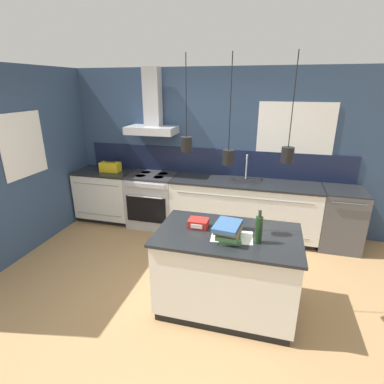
# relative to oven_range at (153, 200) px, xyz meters

# --- Properties ---
(ground_plane) EXTENTS (16.00, 16.00, 0.00)m
(ground_plane) POSITION_rel_oven_range_xyz_m (0.98, -1.69, -0.46)
(ground_plane) COLOR #A87F51
(ground_plane) RESTS_ON ground
(wall_back) EXTENTS (5.60, 2.19, 2.60)m
(wall_back) POSITION_rel_oven_range_xyz_m (0.92, 0.31, 0.90)
(wall_back) COLOR navy
(wall_back) RESTS_ON ground_plane
(wall_left) EXTENTS (0.08, 3.80, 2.60)m
(wall_left) POSITION_rel_oven_range_xyz_m (-1.45, -0.99, 0.85)
(wall_left) COLOR navy
(wall_left) RESTS_ON ground_plane
(counter_run_left) EXTENTS (1.00, 0.64, 0.91)m
(counter_run_left) POSITION_rel_oven_range_xyz_m (-0.89, 0.01, 0.01)
(counter_run_left) COLOR black
(counter_run_left) RESTS_ON ground_plane
(counter_run_sink) EXTENTS (2.31, 0.64, 1.31)m
(counter_run_sink) POSITION_rel_oven_range_xyz_m (1.55, 0.01, 0.01)
(counter_run_sink) COLOR black
(counter_run_sink) RESTS_ON ground_plane
(oven_range) EXTENTS (0.79, 0.66, 0.91)m
(oven_range) POSITION_rel_oven_range_xyz_m (0.00, 0.00, 0.00)
(oven_range) COLOR #B5B5BA
(oven_range) RESTS_ON ground_plane
(dishwasher) EXTENTS (0.58, 0.65, 0.91)m
(dishwasher) POSITION_rel_oven_range_xyz_m (2.99, 0.00, 0.00)
(dishwasher) COLOR #4C4C51
(dishwasher) RESTS_ON ground_plane
(kitchen_island) EXTENTS (1.46, 0.88, 0.91)m
(kitchen_island) POSITION_rel_oven_range_xyz_m (1.55, -1.77, 0.00)
(kitchen_island) COLOR black
(kitchen_island) RESTS_ON ground_plane
(bottle_on_island) EXTENTS (0.07, 0.07, 0.33)m
(bottle_on_island) POSITION_rel_oven_range_xyz_m (1.85, -1.88, 0.60)
(bottle_on_island) COLOR #193319
(bottle_on_island) RESTS_ON kitchen_island
(book_stack) EXTENTS (0.28, 0.35, 0.17)m
(book_stack) POSITION_rel_oven_range_xyz_m (1.57, -1.89, 0.54)
(book_stack) COLOR #4C7F4C
(book_stack) RESTS_ON kitchen_island
(red_supply_box) EXTENTS (0.20, 0.17, 0.09)m
(red_supply_box) POSITION_rel_oven_range_xyz_m (1.22, -1.71, 0.50)
(red_supply_box) COLOR red
(red_supply_box) RESTS_ON kitchen_island
(paper_pile) EXTENTS (0.43, 0.32, 0.01)m
(paper_pile) POSITION_rel_oven_range_xyz_m (1.60, -1.83, 0.46)
(paper_pile) COLOR silver
(paper_pile) RESTS_ON kitchen_island
(yellow_toolbox) EXTENTS (0.34, 0.18, 0.19)m
(yellow_toolbox) POSITION_rel_oven_range_xyz_m (-0.77, 0.00, 0.54)
(yellow_toolbox) COLOR gold
(yellow_toolbox) RESTS_ON counter_run_left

